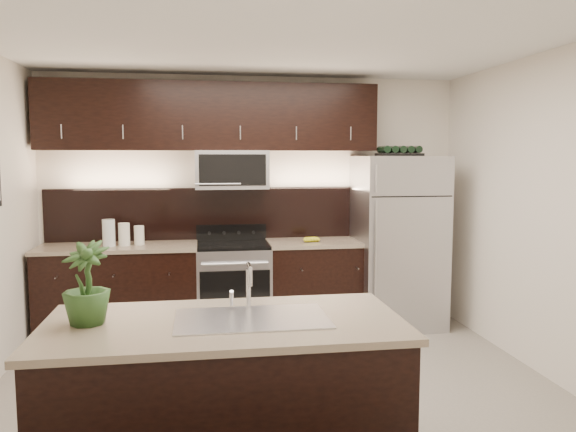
% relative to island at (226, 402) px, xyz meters
% --- Properties ---
extents(ground, '(4.50, 4.50, 0.00)m').
position_rel_island_xyz_m(ground, '(0.46, 1.12, -0.47)').
color(ground, gray).
rests_on(ground, ground).
extents(room_walls, '(4.52, 4.02, 2.71)m').
position_rel_island_xyz_m(room_walls, '(0.34, 1.08, 1.22)').
color(room_walls, silver).
rests_on(room_walls, ground).
extents(counter_run, '(3.51, 0.65, 0.94)m').
position_rel_island_xyz_m(counter_run, '(0.00, 2.81, -0.00)').
color(counter_run, black).
rests_on(counter_run, ground).
extents(upper_fixtures, '(3.49, 0.40, 1.66)m').
position_rel_island_xyz_m(upper_fixtures, '(0.03, 2.96, 1.67)').
color(upper_fixtures, black).
rests_on(upper_fixtures, counter_run).
extents(island, '(1.96, 0.96, 0.94)m').
position_rel_island_xyz_m(island, '(0.00, 0.00, 0.00)').
color(island, black).
rests_on(island, ground).
extents(sink_faucet, '(0.84, 0.50, 0.28)m').
position_rel_island_xyz_m(sink_faucet, '(0.15, 0.01, 0.48)').
color(sink_faucet, silver).
rests_on(sink_faucet, island).
extents(refrigerator, '(0.89, 0.80, 1.84)m').
position_rel_island_xyz_m(refrigerator, '(1.98, 2.75, 0.45)').
color(refrigerator, '#B2B2B7').
rests_on(refrigerator, ground).
extents(wine_rack, '(0.46, 0.28, 0.11)m').
position_rel_island_xyz_m(wine_rack, '(1.98, 2.75, 1.42)').
color(wine_rack, black).
rests_on(wine_rack, refrigerator).
extents(plant, '(0.32, 0.32, 0.44)m').
position_rel_island_xyz_m(plant, '(-0.73, 0.05, 0.69)').
color(plant, '#294D1F').
rests_on(plant, island).
extents(canisters, '(0.40, 0.18, 0.27)m').
position_rel_island_xyz_m(canisters, '(-0.93, 2.79, 0.59)').
color(canisters, silver).
rests_on(canisters, counter_run).
extents(french_press, '(0.12, 0.12, 0.34)m').
position_rel_island_xyz_m(french_press, '(1.63, 2.76, 0.59)').
color(french_press, silver).
rests_on(french_press, counter_run).
extents(bananas, '(0.20, 0.17, 0.06)m').
position_rel_island_xyz_m(bananas, '(0.97, 2.73, 0.50)').
color(bananas, gold).
rests_on(bananas, counter_run).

